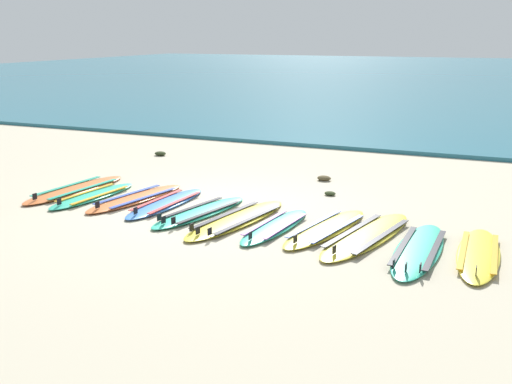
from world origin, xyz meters
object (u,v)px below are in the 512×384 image
Objects in this scene: surfboard_9 at (418,250)px; surfboard_6 at (275,226)px; surfboard_2 at (136,198)px; surfboard_10 at (478,254)px; surfboard_0 at (75,189)px; surfboard_5 at (237,219)px; surfboard_8 at (367,235)px; surfboard_4 at (200,212)px; surfboard_7 at (326,228)px; surfboard_1 at (93,196)px; surfboard_3 at (166,203)px.

surfboard_6 is at bearing 175.01° from surfboard_9.
surfboard_2 is 1.06× the size of surfboard_10.
surfboard_0 is 1.39m from surfboard_2.
surfboard_8 is at bearing 0.86° from surfboard_5.
surfboard_10 is at bearing -3.52° from surfboard_4.
surfboard_10 is at bearing -6.54° from surfboard_7.
surfboard_6 is 1.37m from surfboard_8.
surfboard_6 and surfboard_7 have the same top height.
surfboard_8 is (5.59, -0.48, -0.00)m from surfboard_0.
surfboard_5 is 0.68m from surfboard_6.
surfboard_1 is 0.92× the size of surfboard_4.
surfboard_4 is 1.13× the size of surfboard_6.
surfboard_5 is at bearing -11.43° from surfboard_2.
surfboard_3 is 0.82× the size of surfboard_8.
surfboard_4 is at bearing 176.48° from surfboard_10.
surfboard_10 is at bearing -0.83° from surfboard_6.
surfboard_0 and surfboard_1 have the same top height.
surfboard_10 is (4.27, -0.26, -0.00)m from surfboard_4.
surfboard_8 is (2.76, -0.10, -0.00)m from surfboard_4.
surfboard_2 is at bearing 173.41° from surfboard_3.
surfboard_8 is at bearing 5.25° from surfboard_6.
surfboard_2 and surfboard_3 have the same top height.
surfboard_3 is 2.22m from surfboard_6.
surfboard_0 is 1.15× the size of surfboard_3.
surfboard_2 is at bearing 167.90° from surfboard_4.
surfboard_3 is 2.92m from surfboard_7.
surfboard_1 is at bearing 176.20° from surfboard_4.
surfboard_0 and surfboard_9 have the same top height.
surfboard_1 and surfboard_4 have the same top height.
surfboard_8 is (1.37, 0.13, -0.00)m from surfboard_6.
surfboard_4 and surfboard_10 have the same top height.
surfboard_8 is 1.11× the size of surfboard_9.
surfboard_8 is 0.83m from surfboard_9.
surfboard_4 is 0.86× the size of surfboard_8.
surfboard_3 is 0.98× the size of surfboard_10.
surfboard_10 is at bearing -3.62° from surfboard_1.
surfboard_2 and surfboard_6 have the same top height.
surfboard_3 is 1.08× the size of surfboard_6.
surfboard_3 is (1.46, 0.08, -0.00)m from surfboard_1.
surfboard_0 is 1.07× the size of surfboard_2.
surfboard_0 is 0.63m from surfboard_1.
surfboard_5 and surfboard_9 have the same top height.
surfboard_5 is (0.71, -0.13, -0.00)m from surfboard_4.
surfboard_7 is 0.88× the size of surfboard_8.
surfboard_7 is (4.95, -0.40, 0.00)m from surfboard_0.
surfboard_1 is 0.88× the size of surfboard_9.
surfboard_0 is 2.05m from surfboard_3.
surfboard_9 is at bearing -4.99° from surfboard_6.
surfboard_0 is 5.61m from surfboard_8.
surfboard_7 is at bearing 164.36° from surfboard_9.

